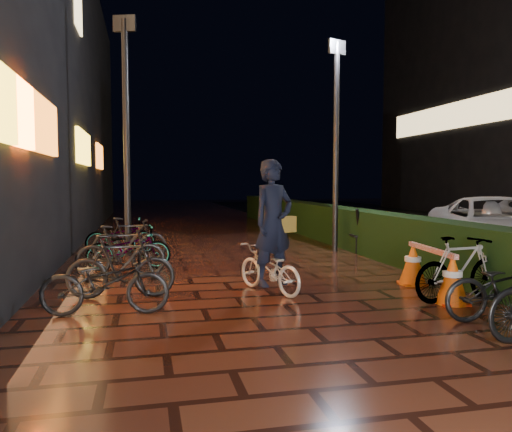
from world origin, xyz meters
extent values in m
plane|color=#381911|center=(0.00, 0.00, 0.00)|extent=(80.00, 80.00, 0.00)
cube|color=black|center=(3.30, 8.00, 0.50)|extent=(0.70, 20.00, 1.00)
imported|color=silver|center=(5.81, 4.20, 0.68)|extent=(3.76, 5.30, 1.34)
cube|color=yellow|center=(-3.45, 1.50, 2.60)|extent=(0.08, 2.00, 0.90)
cube|color=orange|center=(-3.45, 3.00, 2.60)|extent=(0.08, 3.00, 0.90)
cube|color=yellow|center=(-3.45, 9.00, 2.60)|extent=(0.08, 2.80, 0.90)
cube|color=orange|center=(-3.45, 14.00, 2.60)|extent=(0.08, 2.20, 0.90)
cube|color=#FFD88C|center=(-3.45, 8.50, 6.20)|extent=(0.06, 1.20, 1.20)
cube|color=#FFD88C|center=(13.45, 18.00, 5.00)|extent=(0.06, 10.00, 1.30)
cylinder|color=black|center=(2.64, 5.90, 2.48)|extent=(0.17, 0.17, 4.95)
cube|color=black|center=(2.64, 5.90, 4.86)|extent=(0.48, 0.22, 0.33)
cylinder|color=black|center=(-2.23, 6.39, 2.66)|extent=(0.18, 0.18, 5.32)
cube|color=black|center=(-2.23, 6.39, 5.22)|extent=(0.51, 0.25, 0.36)
imported|color=silver|center=(-0.02, 1.89, 0.37)|extent=(1.04, 1.49, 0.74)
imported|color=black|center=(0.02, 1.79, 1.08)|extent=(0.82, 0.70, 1.89)
cube|color=olive|center=(0.23, 1.87, 1.04)|extent=(0.36, 0.27, 0.24)
cone|color=#E3550B|center=(2.28, 0.65, 0.35)|extent=(0.44, 0.44, 0.70)
cone|color=#DA550B|center=(2.44, 1.95, 0.35)|extent=(0.44, 0.44, 0.70)
cube|color=red|center=(2.28, 0.65, 0.02)|extent=(0.42, 0.42, 0.03)
cube|color=#D84F0B|center=(2.44, 1.95, 0.02)|extent=(0.42, 0.42, 0.03)
cube|color=red|center=(2.36, 1.30, 0.66)|extent=(0.24, 1.51, 0.07)
cube|color=black|center=(3.19, 5.47, 0.42)|extent=(0.64, 0.55, 0.04)
cylinder|color=black|center=(2.94, 5.31, 0.20)|extent=(0.04, 0.04, 0.40)
cylinder|color=black|center=(3.39, 5.25, 0.20)|extent=(0.04, 0.04, 0.40)
cylinder|color=black|center=(2.99, 5.69, 0.20)|extent=(0.04, 0.04, 0.40)
cylinder|color=black|center=(3.45, 5.62, 0.20)|extent=(0.04, 0.04, 0.40)
cube|color=#0C389F|center=(3.19, 5.47, 0.60)|extent=(0.46, 0.41, 0.31)
cylinder|color=black|center=(3.01, 5.34, 0.57)|extent=(0.33, 0.37, 1.01)
imported|color=black|center=(-2.40, 6.54, 0.42)|extent=(1.60, 0.56, 0.84)
imported|color=black|center=(-2.36, 1.10, 0.42)|extent=(1.63, 0.68, 0.84)
imported|color=black|center=(-2.17, 5.46, 0.47)|extent=(1.58, 0.57, 0.93)
imported|color=black|center=(-2.16, 4.41, 0.42)|extent=(1.63, 0.67, 0.84)
imported|color=black|center=(-2.27, 3.57, 0.47)|extent=(1.55, 0.46, 0.93)
imported|color=black|center=(-2.21, 2.00, 0.47)|extent=(1.58, 0.55, 0.93)
imported|color=black|center=(2.48, 0.75, 0.47)|extent=(1.59, 0.64, 0.93)
imported|color=black|center=(2.42, -0.24, 0.42)|extent=(1.64, 0.70, 0.84)
camera|label=1|loc=(-1.86, -5.40, 1.70)|focal=35.00mm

